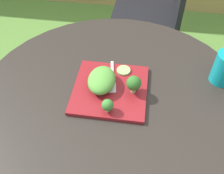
# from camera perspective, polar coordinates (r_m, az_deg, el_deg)

# --- Properties ---
(patio_table) EXTENTS (0.97, 0.97, 0.73)m
(patio_table) POSITION_cam_1_polar(r_m,az_deg,el_deg) (1.09, 0.35, -10.71)
(patio_table) COLOR #28231E
(patio_table) RESTS_ON ground_plane
(patio_chair) EXTENTS (0.45, 0.45, 0.90)m
(patio_chair) POSITION_cam_1_polar(r_m,az_deg,el_deg) (1.79, 10.51, 17.14)
(patio_chair) COLOR black
(patio_chair) RESTS_ON ground_plane
(salad_plate) EXTENTS (0.25, 0.25, 0.01)m
(salad_plate) POSITION_cam_1_polar(r_m,az_deg,el_deg) (0.91, -0.41, -0.53)
(salad_plate) COLOR maroon
(salad_plate) RESTS_ON patio_table
(drinking_glass) EXTENTS (0.08, 0.08, 0.12)m
(drinking_glass) POSITION_cam_1_polar(r_m,az_deg,el_deg) (1.00, 23.06, 3.51)
(drinking_glass) COLOR #0F8C93
(drinking_glass) RESTS_ON patio_table
(fork) EXTENTS (0.04, 0.15, 0.00)m
(fork) POSITION_cam_1_polar(r_m,az_deg,el_deg) (0.93, 0.07, 1.65)
(fork) COLOR silver
(fork) RESTS_ON salad_plate
(lettuce_mound) EXTENTS (0.09, 0.13, 0.05)m
(lettuce_mound) POSITION_cam_1_polar(r_m,az_deg,el_deg) (0.90, -2.23, 1.50)
(lettuce_mound) COLOR #519338
(lettuce_mound) RESTS_ON salad_plate
(broccoli_floret_0) EXTENTS (0.05, 0.05, 0.07)m
(broccoli_floret_0) POSITION_cam_1_polar(r_m,az_deg,el_deg) (0.87, 4.73, 0.76)
(broccoli_floret_0) COLOR #99B770
(broccoli_floret_0) RESTS_ON salad_plate
(broccoli_floret_1) EXTENTS (0.04, 0.04, 0.05)m
(broccoli_floret_1) POSITION_cam_1_polar(r_m,az_deg,el_deg) (0.82, -0.97, -3.95)
(broccoli_floret_1) COLOR #99B770
(broccoli_floret_1) RESTS_ON salad_plate
(cucumber_slice_0) EXTENTS (0.05, 0.05, 0.01)m
(cucumber_slice_0) POSITION_cam_1_polar(r_m,az_deg,el_deg) (0.96, 2.51, 3.60)
(cucumber_slice_0) COLOR #8EB766
(cucumber_slice_0) RESTS_ON salad_plate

